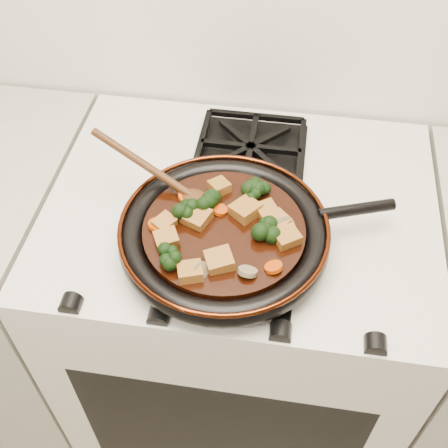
# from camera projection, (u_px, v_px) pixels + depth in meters

# --- Properties ---
(stove) EXTENTS (0.76, 0.60, 0.90)m
(stove) POSITION_uv_depth(u_px,v_px,m) (237.00, 324.00, 1.43)
(stove) COLOR silver
(stove) RESTS_ON ground
(burner_grate_front) EXTENTS (0.23, 0.23, 0.03)m
(burner_grate_front) POSITION_uv_depth(u_px,v_px,m) (231.00, 254.00, 0.99)
(burner_grate_front) COLOR black
(burner_grate_front) RESTS_ON stove
(burner_grate_back) EXTENTS (0.23, 0.23, 0.03)m
(burner_grate_back) POSITION_uv_depth(u_px,v_px,m) (250.00, 150.00, 1.18)
(burner_grate_back) COLOR black
(burner_grate_back) RESTS_ON stove
(skillet) EXTENTS (0.48, 0.37, 0.05)m
(skillet) POSITION_uv_depth(u_px,v_px,m) (225.00, 234.00, 0.99)
(skillet) COLOR black
(skillet) RESTS_ON burner_grate_front
(braising_sauce) EXTENTS (0.28, 0.28, 0.02)m
(braising_sauce) POSITION_uv_depth(u_px,v_px,m) (224.00, 232.00, 0.98)
(braising_sauce) COLOR black
(braising_sauce) RESTS_ON skillet
(tofu_cube_0) EXTENTS (0.06, 0.06, 0.03)m
(tofu_cube_0) POSITION_uv_depth(u_px,v_px,m) (219.00, 261.00, 0.92)
(tofu_cube_0) COLOR #8E5B20
(tofu_cube_0) RESTS_ON braising_sauce
(tofu_cube_1) EXTENTS (0.05, 0.05, 0.02)m
(tofu_cube_1) POSITION_uv_depth(u_px,v_px,m) (279.00, 221.00, 0.97)
(tofu_cube_1) COLOR #8E5B20
(tofu_cube_1) RESTS_ON braising_sauce
(tofu_cube_2) EXTENTS (0.05, 0.05, 0.02)m
(tofu_cube_2) POSITION_uv_depth(u_px,v_px,m) (267.00, 211.00, 0.99)
(tofu_cube_2) COLOR #8E5B20
(tofu_cube_2) RESTS_ON braising_sauce
(tofu_cube_3) EXTENTS (0.05, 0.05, 0.02)m
(tofu_cube_3) POSITION_uv_depth(u_px,v_px,m) (219.00, 187.00, 1.03)
(tofu_cube_3) COLOR #8E5B20
(tofu_cube_3) RESTS_ON braising_sauce
(tofu_cube_4) EXTENTS (0.05, 0.05, 0.02)m
(tofu_cube_4) POSITION_uv_depth(u_px,v_px,m) (190.00, 272.00, 0.90)
(tofu_cube_4) COLOR #8E5B20
(tofu_cube_4) RESTS_ON braising_sauce
(tofu_cube_5) EXTENTS (0.05, 0.05, 0.02)m
(tofu_cube_5) POSITION_uv_depth(u_px,v_px,m) (287.00, 238.00, 0.95)
(tofu_cube_5) COLOR #8E5B20
(tofu_cube_5) RESTS_ON braising_sauce
(tofu_cube_6) EXTENTS (0.05, 0.05, 0.02)m
(tofu_cube_6) POSITION_uv_depth(u_px,v_px,m) (165.00, 223.00, 0.97)
(tofu_cube_6) COLOR #8E5B20
(tofu_cube_6) RESTS_ON braising_sauce
(tofu_cube_7) EXTENTS (0.06, 0.06, 0.03)m
(tofu_cube_7) POSITION_uv_depth(u_px,v_px,m) (245.00, 210.00, 0.99)
(tofu_cube_7) COLOR #8E5B20
(tofu_cube_7) RESTS_ON braising_sauce
(tofu_cube_8) EXTENTS (0.05, 0.05, 0.03)m
(tofu_cube_8) POSITION_uv_depth(u_px,v_px,m) (166.00, 239.00, 0.95)
(tofu_cube_8) COLOR #8E5B20
(tofu_cube_8) RESTS_ON braising_sauce
(tofu_cube_9) EXTENTS (0.06, 0.06, 0.03)m
(tofu_cube_9) POSITION_uv_depth(u_px,v_px,m) (196.00, 217.00, 0.98)
(tofu_cube_9) COLOR #8E5B20
(tofu_cube_9) RESTS_ON braising_sauce
(broccoli_floret_0) EXTENTS (0.07, 0.06, 0.07)m
(broccoli_floret_0) POSITION_uv_depth(u_px,v_px,m) (250.00, 194.00, 1.02)
(broccoli_floret_0) COLOR black
(broccoli_floret_0) RESTS_ON braising_sauce
(broccoli_floret_1) EXTENTS (0.06, 0.07, 0.06)m
(broccoli_floret_1) POSITION_uv_depth(u_px,v_px,m) (257.00, 188.00, 1.03)
(broccoli_floret_1) COLOR black
(broccoli_floret_1) RESTS_ON braising_sauce
(broccoli_floret_2) EXTENTS (0.08, 0.08, 0.06)m
(broccoli_floret_2) POSITION_uv_depth(u_px,v_px,m) (187.00, 213.00, 0.98)
(broccoli_floret_2) COLOR black
(broccoli_floret_2) RESTS_ON braising_sauce
(broccoli_floret_3) EXTENTS (0.07, 0.07, 0.06)m
(broccoli_floret_3) POSITION_uv_depth(u_px,v_px,m) (266.00, 229.00, 0.96)
(broccoli_floret_3) COLOR black
(broccoli_floret_3) RESTS_ON braising_sauce
(broccoli_floret_4) EXTENTS (0.08, 0.07, 0.06)m
(broccoli_floret_4) POSITION_uv_depth(u_px,v_px,m) (170.00, 257.00, 0.92)
(broccoli_floret_4) COLOR black
(broccoli_floret_4) RESTS_ON braising_sauce
(broccoli_floret_5) EXTENTS (0.08, 0.07, 0.07)m
(broccoli_floret_5) POSITION_uv_depth(u_px,v_px,m) (208.00, 203.00, 0.99)
(broccoli_floret_5) COLOR black
(broccoli_floret_5) RESTS_ON braising_sauce
(carrot_coin_0) EXTENTS (0.03, 0.03, 0.02)m
(carrot_coin_0) POSITION_uv_depth(u_px,v_px,m) (187.00, 196.00, 1.02)
(carrot_coin_0) COLOR #B23904
(carrot_coin_0) RESTS_ON braising_sauce
(carrot_coin_1) EXTENTS (0.03, 0.03, 0.01)m
(carrot_coin_1) POSITION_uv_depth(u_px,v_px,m) (157.00, 225.00, 0.97)
(carrot_coin_1) COLOR #B23904
(carrot_coin_1) RESTS_ON braising_sauce
(carrot_coin_2) EXTENTS (0.03, 0.03, 0.02)m
(carrot_coin_2) POSITION_uv_depth(u_px,v_px,m) (274.00, 267.00, 0.91)
(carrot_coin_2) COLOR #B23904
(carrot_coin_2) RESTS_ON braising_sauce
(carrot_coin_3) EXTENTS (0.03, 0.03, 0.02)m
(carrot_coin_3) POSITION_uv_depth(u_px,v_px,m) (220.00, 210.00, 1.00)
(carrot_coin_3) COLOR #B23904
(carrot_coin_3) RESTS_ON braising_sauce
(mushroom_slice_0) EXTENTS (0.04, 0.04, 0.03)m
(mushroom_slice_0) POSITION_uv_depth(u_px,v_px,m) (285.00, 226.00, 0.97)
(mushroom_slice_0) COLOR olive
(mushroom_slice_0) RESTS_ON braising_sauce
(mushroom_slice_1) EXTENTS (0.04, 0.04, 0.03)m
(mushroom_slice_1) POSITION_uv_depth(u_px,v_px,m) (201.00, 272.00, 0.90)
(mushroom_slice_1) COLOR olive
(mushroom_slice_1) RESTS_ON braising_sauce
(mushroom_slice_2) EXTENTS (0.04, 0.04, 0.02)m
(mushroom_slice_2) POSITION_uv_depth(u_px,v_px,m) (248.00, 271.00, 0.90)
(mushroom_slice_2) COLOR olive
(mushroom_slice_2) RESTS_ON braising_sauce
(wooden_spoon) EXTENTS (0.14, 0.07, 0.22)m
(wooden_spoon) POSITION_uv_depth(u_px,v_px,m) (166.00, 179.00, 1.02)
(wooden_spoon) COLOR #3F210D
(wooden_spoon) RESTS_ON braising_sauce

